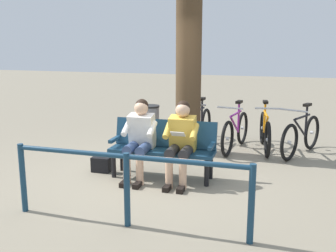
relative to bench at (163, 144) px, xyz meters
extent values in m
plane|color=gray|center=(0.14, 0.21, -0.51)|extent=(40.00, 40.00, 0.00)
cube|color=navy|center=(0.00, 0.08, -0.08)|extent=(1.62, 0.51, 0.05)
cube|color=navy|center=(0.00, -0.11, 0.15)|extent=(1.60, 0.20, 0.42)
cube|color=navy|center=(-0.76, 0.05, 0.05)|extent=(0.08, 0.40, 0.05)
cube|color=navy|center=(0.76, 0.11, 0.05)|extent=(0.08, 0.40, 0.05)
cylinder|color=black|center=(-0.73, 0.22, -0.31)|extent=(0.07, 0.07, 0.40)
cylinder|color=black|center=(0.71, 0.28, -0.31)|extent=(0.07, 0.07, 0.40)
cylinder|color=black|center=(-0.72, -0.12, -0.31)|extent=(0.07, 0.07, 0.40)
cylinder|color=black|center=(0.72, -0.06, -0.31)|extent=(0.07, 0.07, 0.40)
cube|color=gold|center=(-0.32, 0.05, 0.20)|extent=(0.39, 0.32, 0.55)
sphere|color=#D8A884|center=(-0.32, 0.07, 0.56)|extent=(0.21, 0.21, 0.21)
sphere|color=black|center=(-0.32, 0.04, 0.59)|extent=(0.20, 0.20, 0.20)
cylinder|color=#262628|center=(-0.43, 0.24, -0.02)|extent=(0.17, 0.41, 0.15)
cylinder|color=#D8A884|center=(-0.44, 0.44, -0.28)|extent=(0.11, 0.11, 0.45)
cube|color=black|center=(-0.44, 0.54, -0.47)|extent=(0.10, 0.22, 0.07)
cylinder|color=gold|center=(-0.53, 0.16, 0.27)|extent=(0.10, 0.31, 0.23)
cylinder|color=#262628|center=(-0.23, 0.25, -0.02)|extent=(0.17, 0.41, 0.15)
cylinder|color=#D8A884|center=(-0.24, 0.45, -0.28)|extent=(0.11, 0.11, 0.45)
cube|color=black|center=(-0.24, 0.55, -0.47)|extent=(0.10, 0.22, 0.07)
cylinder|color=gold|center=(-0.13, 0.18, 0.27)|extent=(0.10, 0.31, 0.23)
cube|color=silver|center=(-0.33, 0.35, 0.26)|extent=(0.20, 0.13, 0.09)
cube|color=white|center=(0.32, 0.07, 0.20)|extent=(0.39, 0.32, 0.55)
sphere|color=#D8A884|center=(0.32, 0.09, 0.56)|extent=(0.21, 0.21, 0.21)
sphere|color=black|center=(0.32, 0.06, 0.59)|extent=(0.20, 0.20, 0.20)
cylinder|color=#334772|center=(0.21, 0.27, -0.02)|extent=(0.17, 0.41, 0.15)
cylinder|color=#D8A884|center=(0.20, 0.47, -0.28)|extent=(0.11, 0.11, 0.45)
cube|color=black|center=(0.20, 0.57, -0.47)|extent=(0.10, 0.22, 0.07)
cylinder|color=white|center=(0.11, 0.19, 0.27)|extent=(0.10, 0.31, 0.23)
cylinder|color=#334772|center=(0.41, 0.28, -0.02)|extent=(0.17, 0.41, 0.15)
cylinder|color=#D8A884|center=(0.40, 0.48, -0.28)|extent=(0.11, 0.11, 0.45)
cube|color=black|center=(0.40, 0.58, -0.47)|extent=(0.10, 0.22, 0.07)
cylinder|color=white|center=(0.51, 0.20, 0.27)|extent=(0.10, 0.31, 0.23)
cube|color=black|center=(1.01, 0.12, -0.39)|extent=(0.31, 0.16, 0.24)
cylinder|color=#4C3823|center=(0.01, -1.47, 1.38)|extent=(0.47, 0.47, 3.77)
cylinder|color=slate|center=(0.74, -1.38, -0.09)|extent=(0.36, 0.36, 0.84)
cylinder|color=black|center=(0.74, -1.38, 0.35)|extent=(0.37, 0.37, 0.03)
torus|color=black|center=(-1.82, -1.46, -0.18)|extent=(0.31, 0.63, 0.66)
cylinder|color=silver|center=(-1.82, -1.46, -0.18)|extent=(0.07, 0.07, 0.06)
torus|color=black|center=(-2.22, -2.40, -0.18)|extent=(0.31, 0.63, 0.66)
cylinder|color=silver|center=(-2.22, -2.40, -0.18)|extent=(0.07, 0.07, 0.06)
cylinder|color=black|center=(-2.02, -1.93, 0.20)|extent=(0.28, 0.60, 0.04)
cylinder|color=black|center=(-1.99, -1.85, 0.00)|extent=(0.27, 0.57, 0.43)
cylinder|color=black|center=(-2.09, -2.10, 0.12)|extent=(0.04, 0.04, 0.55)
cube|color=black|center=(-2.09, -2.10, 0.40)|extent=(0.17, 0.24, 0.05)
cylinder|color=#B2B2B7|center=(-1.86, -1.55, 0.37)|extent=(0.45, 0.22, 0.03)
torus|color=black|center=(-1.45, -1.54, -0.18)|extent=(0.17, 0.66, 0.66)
cylinder|color=silver|center=(-1.45, -1.54, -0.18)|extent=(0.06, 0.07, 0.06)
torus|color=black|center=(-1.28, -2.54, -0.18)|extent=(0.17, 0.66, 0.66)
cylinder|color=silver|center=(-1.28, -2.54, -0.18)|extent=(0.06, 0.07, 0.06)
cylinder|color=orange|center=(-1.36, -2.04, 0.20)|extent=(0.15, 0.63, 0.04)
cylinder|color=orange|center=(-1.38, -1.96, 0.00)|extent=(0.14, 0.59, 0.43)
cylinder|color=orange|center=(-1.33, -2.22, 0.12)|extent=(0.04, 0.04, 0.55)
cube|color=black|center=(-1.33, -2.22, 0.40)|extent=(0.13, 0.23, 0.05)
cylinder|color=#B2B2B7|center=(-1.43, -1.64, 0.37)|extent=(0.48, 0.11, 0.03)
torus|color=black|center=(-0.75, -1.38, -0.18)|extent=(0.15, 0.66, 0.66)
cylinder|color=silver|center=(-0.75, -1.38, -0.18)|extent=(0.06, 0.07, 0.06)
torus|color=black|center=(-0.89, -2.39, -0.18)|extent=(0.15, 0.66, 0.66)
cylinder|color=silver|center=(-0.89, -2.39, -0.18)|extent=(0.06, 0.07, 0.06)
cylinder|color=#8C268C|center=(-0.82, -1.89, 0.20)|extent=(0.12, 0.63, 0.04)
cylinder|color=#8C268C|center=(-0.81, -1.81, 0.00)|extent=(0.12, 0.60, 0.43)
cylinder|color=#8C268C|center=(-0.85, -2.07, 0.12)|extent=(0.04, 0.04, 0.55)
cube|color=black|center=(-0.85, -2.07, 0.40)|extent=(0.12, 0.23, 0.05)
cylinder|color=#B2B2B7|center=(-0.77, -1.48, 0.37)|extent=(0.48, 0.10, 0.03)
torus|color=black|center=(-0.04, -1.57, -0.18)|extent=(0.09, 0.66, 0.66)
cylinder|color=silver|center=(-0.04, -1.57, -0.18)|extent=(0.05, 0.06, 0.06)
torus|color=black|center=(-0.08, -2.59, -0.18)|extent=(0.09, 0.66, 0.66)
cylinder|color=silver|center=(-0.08, -2.59, -0.18)|extent=(0.05, 0.06, 0.06)
cylinder|color=black|center=(-0.06, -2.08, 0.20)|extent=(0.07, 0.63, 0.04)
cylinder|color=black|center=(-0.06, -2.00, 0.00)|extent=(0.07, 0.60, 0.43)
cylinder|color=black|center=(-0.07, -2.27, 0.12)|extent=(0.04, 0.04, 0.55)
cube|color=black|center=(-0.07, -2.27, 0.40)|extent=(0.10, 0.22, 0.05)
cylinder|color=#B2B2B7|center=(-0.04, -1.67, 0.37)|extent=(0.48, 0.05, 0.03)
cylinder|color=navy|center=(-1.52, 1.70, -0.08)|extent=(0.07, 0.07, 0.85)
cylinder|color=navy|center=(-0.16, 1.73, -0.08)|extent=(0.07, 0.07, 0.85)
cylinder|color=navy|center=(1.20, 1.76, -0.08)|extent=(0.07, 0.07, 0.85)
cylinder|color=navy|center=(-0.16, 1.73, 0.30)|extent=(2.71, 0.11, 0.06)
camera|label=1|loc=(-1.87, 5.48, 1.51)|focal=41.93mm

